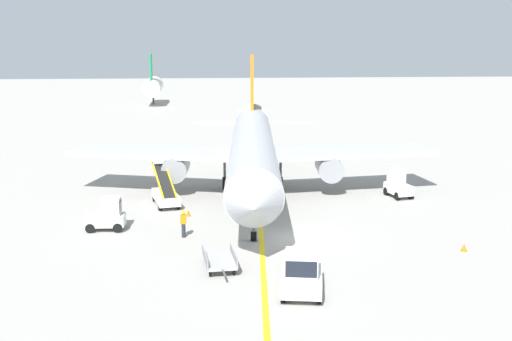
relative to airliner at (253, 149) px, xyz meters
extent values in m
plane|color=#9E9B93|center=(1.85, -11.94, -3.42)|extent=(300.00, 300.00, 0.00)
cube|color=yellow|center=(-0.04, -6.94, -3.41)|extent=(6.17, 79.81, 0.01)
cylinder|color=#B2B5BA|center=(-0.04, -0.54, 0.03)|extent=(5.49, 30.16, 3.30)
cone|color=#B2B5BA|center=(-1.23, -16.70, 0.03)|extent=(3.40, 2.63, 3.23)
cone|color=#B2B5BA|center=(1.16, 15.81, 0.43)|extent=(3.33, 3.02, 3.14)
cube|color=#B2B5BA|center=(7.54, 0.40, -0.37)|extent=(13.48, 6.12, 0.36)
cylinder|color=gray|center=(5.83, -0.47, -1.37)|extent=(2.13, 3.33, 1.90)
cube|color=#B2B5BA|center=(-7.40, 1.50, -0.37)|extent=(13.71, 7.85, 0.36)
cylinder|color=gray|center=(-5.84, 0.38, -1.37)|extent=(2.13, 3.33, 1.90)
cube|color=orange|center=(0.99, 13.42, 4.08)|extent=(0.57, 4.01, 5.20)
cube|color=#B2B5BA|center=(3.95, 12.80, 0.43)|extent=(5.33, 2.54, 0.24)
cube|color=#B2B5BA|center=(-2.03, 13.24, 0.43)|extent=(5.55, 3.25, 0.24)
cylinder|color=#4C4C51|center=(-0.88, -12.01, -1.86)|extent=(0.20, 0.20, 3.12)
cylinder|color=black|center=(-0.88, -12.01, -3.14)|extent=(0.39, 0.58, 0.56)
cylinder|color=#4C4C51|center=(2.30, 1.29, -1.86)|extent=(0.20, 0.20, 3.12)
cylinder|color=black|center=(2.30, 1.29, -2.94)|extent=(0.42, 0.98, 0.96)
cylinder|color=#4C4C51|center=(-2.09, 1.61, -1.86)|extent=(0.20, 0.20, 3.12)
cylinder|color=black|center=(-2.09, 1.61, -2.94)|extent=(0.42, 0.98, 0.96)
cube|color=black|center=(-1.08, -14.71, 0.38)|extent=(2.87, 1.20, 0.60)
cube|color=silver|center=(0.74, -20.23, -2.72)|extent=(2.49, 3.87, 0.80)
cube|color=silver|center=(0.63, -20.86, -1.77)|extent=(1.77, 1.86, 1.10)
cube|color=black|center=(0.50, -21.62, -1.77)|extent=(1.42, 0.32, 0.77)
cylinder|color=black|center=(1.32, -21.61, -3.12)|extent=(0.32, 0.63, 0.60)
cylinder|color=black|center=(-0.27, -21.34, -3.12)|extent=(0.32, 0.63, 0.60)
cylinder|color=black|center=(1.75, -19.13, -3.12)|extent=(0.32, 0.63, 0.60)
cylinder|color=black|center=(0.16, -18.86, -3.12)|extent=(0.32, 0.63, 0.60)
cube|color=silver|center=(-9.92, -9.09, -2.77)|extent=(2.44, 1.38, 0.70)
cube|color=silver|center=(-9.50, -9.10, -1.87)|extent=(1.11, 1.07, 1.10)
cube|color=black|center=(-8.98, -9.12, -1.87)|extent=(0.11, 0.98, 0.77)
cylinder|color=black|center=(-9.06, -8.56, -3.12)|extent=(0.61, 0.24, 0.60)
cylinder|color=black|center=(-9.10, -9.67, -3.12)|extent=(0.61, 0.24, 0.60)
cylinder|color=black|center=(-10.74, -8.51, -3.12)|extent=(0.61, 0.24, 0.60)
cylinder|color=black|center=(-10.77, -9.61, -3.12)|extent=(0.61, 0.24, 0.60)
cube|color=silver|center=(10.80, -2.18, -2.77)|extent=(1.81, 2.63, 0.70)
cube|color=silver|center=(10.70, -1.77, -1.87)|extent=(1.26, 1.29, 1.10)
cube|color=black|center=(10.59, -1.27, -1.87)|extent=(0.97, 0.30, 0.77)
cylinder|color=black|center=(10.07, -1.49, -3.12)|extent=(0.35, 0.63, 0.60)
cylinder|color=black|center=(11.15, -1.24, -3.12)|extent=(0.35, 0.63, 0.60)
cylinder|color=black|center=(10.45, -3.13, -3.12)|extent=(0.35, 0.63, 0.60)
cylinder|color=black|center=(11.53, -2.88, -3.12)|extent=(0.35, 0.63, 0.60)
cube|color=silver|center=(-6.46, -3.15, -2.82)|extent=(2.27, 4.03, 0.60)
cylinder|color=black|center=(-7.37, -1.99, -3.12)|extent=(0.34, 0.63, 0.60)
cylinder|color=black|center=(-6.12, -1.72, -3.12)|extent=(0.34, 0.63, 0.60)
cylinder|color=black|center=(-6.81, -4.59, -3.12)|extent=(0.34, 0.63, 0.60)
cylinder|color=black|center=(-5.56, -4.32, -3.12)|extent=(0.34, 0.63, 0.60)
cube|color=black|center=(-6.59, -2.57, -1.87)|extent=(1.93, 5.07, 1.76)
cube|color=yellow|center=(-7.03, -2.66, -1.75)|extent=(1.13, 4.92, 1.84)
cube|color=yellow|center=(-6.15, -2.47, -1.75)|extent=(1.13, 4.92, 1.84)
cube|color=#A5A5A8|center=(-3.03, -16.68, -2.98)|extent=(1.74, 2.92, 0.16)
cube|color=#4C4C51|center=(-2.87, -18.52, -3.00)|extent=(0.16, 0.90, 0.08)
cylinder|color=#4C4C51|center=(-2.83, -18.97, -3.00)|extent=(0.12, 0.12, 0.05)
cube|color=gray|center=(-2.28, -16.61, -2.73)|extent=(0.30, 2.79, 0.50)
cube|color=gray|center=(-3.77, -16.75, -2.73)|extent=(0.30, 2.79, 0.50)
cylinder|color=black|center=(-2.34, -17.67, -3.24)|extent=(0.15, 0.37, 0.36)
cylinder|color=black|center=(-3.53, -17.78, -3.24)|extent=(0.15, 0.37, 0.36)
cylinder|color=black|center=(-2.52, -15.58, -3.24)|extent=(0.15, 0.37, 0.36)
cylinder|color=black|center=(-3.72, -15.69, -3.24)|extent=(0.15, 0.37, 0.36)
cylinder|color=#26262D|center=(-5.03, -11.01, -2.99)|extent=(0.24, 0.24, 0.85)
cube|color=orange|center=(-5.03, -11.01, -2.29)|extent=(0.36, 0.22, 0.56)
sphere|color=tan|center=(-5.03, -11.01, -1.90)|extent=(0.20, 0.20, 0.20)
sphere|color=yellow|center=(-5.03, -11.01, -1.84)|extent=(0.24, 0.24, 0.24)
cone|color=orange|center=(0.16, -4.00, -3.20)|extent=(0.36, 0.36, 0.44)
cone|color=orange|center=(10.77, -14.95, -3.20)|extent=(0.36, 0.36, 0.44)
cone|color=orange|center=(-4.83, -6.21, -3.20)|extent=(0.36, 0.36, 0.44)
cylinder|color=silver|center=(-12.08, 67.27, -0.32)|extent=(3.00, 10.00, 3.00)
cylinder|color=#3F3F3F|center=(-12.08, 67.27, -2.62)|extent=(0.30, 0.30, 1.60)
cube|color=#198C4C|center=(-12.08, 63.77, 3.18)|extent=(0.24, 3.20, 4.40)
camera|label=1|loc=(-3.87, -49.73, 8.56)|focal=46.81mm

